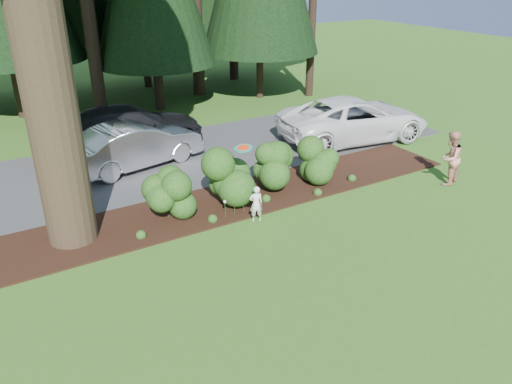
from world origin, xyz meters
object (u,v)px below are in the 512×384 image
at_px(car_white_suv, 354,119).
at_px(adult, 450,158).
at_px(car_dark_suv, 129,128).
at_px(frisbee, 243,148).
at_px(child, 256,204).
at_px(car_silver_wagon, 136,145).

height_order(car_white_suv, adult, adult).
distance_m(car_dark_suv, frisbee, 7.40).
xyz_separation_m(car_white_suv, adult, (-0.27, -4.98, 0.01)).
height_order(child, frisbee, frisbee).
relative_size(car_silver_wagon, frisbee, 9.39).
height_order(adult, frisbee, frisbee).
relative_size(car_dark_suv, child, 5.42).
relative_size(car_silver_wagon, car_dark_suv, 0.83).
xyz_separation_m(car_dark_suv, child, (1.15, -7.62, -0.34)).
bearing_deg(child, car_white_suv, -134.07).
bearing_deg(child, car_dark_suv, -64.97).
bearing_deg(car_dark_suv, frisbee, -171.06).
xyz_separation_m(car_white_suv, child, (-7.02, -3.97, -0.36)).
bearing_deg(adult, car_white_suv, -109.54).
xyz_separation_m(car_silver_wagon, frisbee, (1.36, -5.31, 1.28)).
relative_size(car_silver_wagon, adult, 2.68).
bearing_deg(car_dark_suv, child, -170.20).
bearing_deg(car_white_suv, car_silver_wagon, 87.08).
bearing_deg(car_white_suv, frisbee, 125.00).
bearing_deg(adult, car_dark_suv, -63.96).
height_order(car_silver_wagon, frisbee, frisbee).
xyz_separation_m(car_silver_wagon, car_white_suv, (8.55, -1.73, 0.07)).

